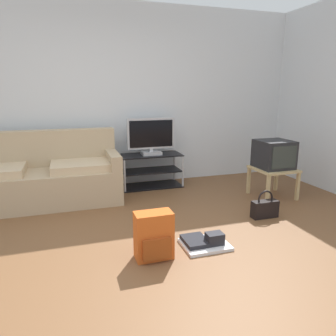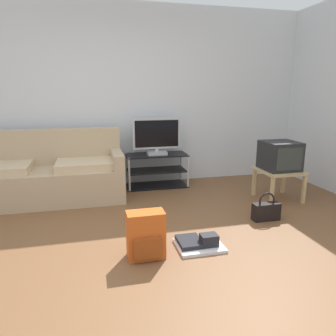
{
  "view_description": "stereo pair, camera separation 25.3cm",
  "coord_description": "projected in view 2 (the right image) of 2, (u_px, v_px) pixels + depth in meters",
  "views": [
    {
      "loc": [
        -0.62,
        -2.49,
        1.45
      ],
      "look_at": [
        0.47,
        0.91,
        0.58
      ],
      "focal_mm": 34.14,
      "sensor_mm": 36.0,
      "label": 1
    },
    {
      "loc": [
        -0.38,
        -2.56,
        1.45
      ],
      "look_at": [
        0.47,
        0.91,
        0.58
      ],
      "focal_mm": 34.14,
      "sensor_mm": 36.0,
      "label": 2
    }
  ],
  "objects": [
    {
      "name": "crt_tv",
      "position": [
        280.0,
        156.0,
        4.25
      ],
      "size": [
        0.44,
        0.45,
        0.38
      ],
      "color": "#232326",
      "rests_on": "side_table"
    },
    {
      "name": "backpack",
      "position": [
        146.0,
        235.0,
        2.81
      ],
      "size": [
        0.33,
        0.25,
        0.43
      ],
      "rotation": [
        0.0,
        0.0,
        0.08
      ],
      "color": "#CC561E",
      "rests_on": "ground_plane"
    },
    {
      "name": "floor_tray",
      "position": [
        199.0,
        243.0,
        3.02
      ],
      "size": [
        0.43,
        0.35,
        0.14
      ],
      "color": "silver",
      "rests_on": "ground_plane"
    },
    {
      "name": "ground_plane",
      "position": [
        141.0,
        259.0,
        2.84
      ],
      "size": [
        9.0,
        9.8,
        0.02
      ],
      "primitive_type": "cube",
      "color": "brown"
    },
    {
      "name": "flat_tv",
      "position": [
        157.0,
        137.0,
        4.77
      ],
      "size": [
        0.72,
        0.22,
        0.55
      ],
      "color": "#B2B2B7",
      "rests_on": "tv_stand"
    },
    {
      "name": "couch",
      "position": [
        46.0,
        175.0,
        4.28
      ],
      "size": [
        2.04,
        0.83,
        0.93
      ],
      "color": "tan",
      "rests_on": "ground_plane"
    },
    {
      "name": "tv_stand",
      "position": [
        157.0,
        170.0,
        4.91
      ],
      "size": [
        0.92,
        0.43,
        0.51
      ],
      "color": "black",
      "rests_on": "ground_plane"
    },
    {
      "name": "handbag",
      "position": [
        266.0,
        211.0,
        3.64
      ],
      "size": [
        0.31,
        0.12,
        0.33
      ],
      "rotation": [
        0.0,
        0.0,
        0.48
      ],
      "color": "black",
      "rests_on": "ground_plane"
    },
    {
      "name": "wall_back",
      "position": [
        114.0,
        97.0,
        4.84
      ],
      "size": [
        9.0,
        0.1,
        2.7
      ],
      "primitive_type": "cube",
      "color": "silver",
      "rests_on": "ground_plane"
    },
    {
      "name": "side_table",
      "position": [
        279.0,
        174.0,
        4.29
      ],
      "size": [
        0.52,
        0.52,
        0.41
      ],
      "color": "tan",
      "rests_on": "ground_plane"
    }
  ]
}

